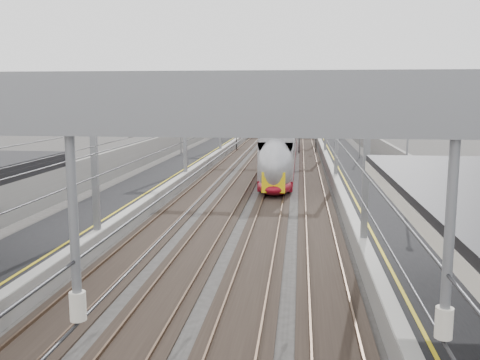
# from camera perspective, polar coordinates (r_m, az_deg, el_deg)

# --- Properties ---
(platform_left) EXTENTS (4.00, 120.00, 1.00)m
(platform_left) POSITION_cam_1_polar(r_m,az_deg,el_deg) (48.96, -7.02, 0.80)
(platform_left) COLOR black
(platform_left) RESTS_ON ground
(platform_right) EXTENTS (4.00, 120.00, 1.00)m
(platform_right) POSITION_cam_1_polar(r_m,az_deg,el_deg) (47.85, 11.95, 0.48)
(platform_right) COLOR black
(platform_right) RESTS_ON ground
(tracks) EXTENTS (11.40, 140.00, 0.20)m
(tracks) POSITION_cam_1_polar(r_m,az_deg,el_deg) (47.81, 2.35, 0.11)
(tracks) COLOR black
(tracks) RESTS_ON ground
(overhead_line) EXTENTS (13.00, 140.00, 6.60)m
(overhead_line) POSITION_cam_1_polar(r_m,az_deg,el_deg) (53.86, 2.91, 7.62)
(overhead_line) COLOR gray
(overhead_line) RESTS_ON platform_left
(overbridge) EXTENTS (22.00, 2.20, 6.90)m
(overbridge) POSITION_cam_1_polar(r_m,az_deg,el_deg) (102.20, 4.61, 7.78)
(overbridge) COLOR slate
(overbridge) RESTS_ON ground
(wall_left) EXTENTS (0.30, 120.00, 3.20)m
(wall_left) POSITION_cam_1_polar(r_m,az_deg,el_deg) (49.66, -10.64, 2.11)
(wall_left) COLOR slate
(wall_left) RESTS_ON ground
(wall_right) EXTENTS (0.30, 120.00, 3.20)m
(wall_right) POSITION_cam_1_polar(r_m,az_deg,el_deg) (48.13, 15.79, 1.70)
(wall_right) COLOR slate
(wall_right) RESTS_ON ground
(train) EXTENTS (2.67, 48.66, 4.22)m
(train) POSITION_cam_1_polar(r_m,az_deg,el_deg) (60.47, 4.68, 3.89)
(train) COLOR maroon
(train) RESTS_ON ground
(signal_green) EXTENTS (0.32, 0.32, 3.48)m
(signal_green) POSITION_cam_1_polar(r_m,az_deg,el_deg) (72.04, -0.38, 5.00)
(signal_green) COLOR black
(signal_green) RESTS_ON ground
(signal_red_near) EXTENTS (0.32, 0.32, 3.48)m
(signal_red_near) POSITION_cam_1_polar(r_m,az_deg,el_deg) (69.68, 6.33, 4.82)
(signal_red_near) COLOR black
(signal_red_near) RESTS_ON ground
(signal_red_far) EXTENTS (0.32, 0.32, 3.48)m
(signal_red_far) POSITION_cam_1_polar(r_m,az_deg,el_deg) (70.51, 8.13, 4.83)
(signal_red_far) COLOR black
(signal_red_far) RESTS_ON ground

